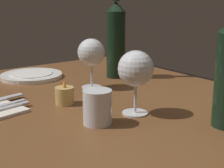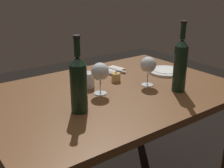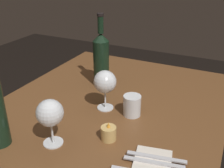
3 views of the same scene
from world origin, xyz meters
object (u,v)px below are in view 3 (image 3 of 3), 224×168
Objects in this scene: wine_glass_right at (50,114)px; fork_inner at (154,162)px; votive_candle at (109,134)px; fork_outer at (156,157)px; water_tumbler at (132,106)px; wine_bottle at (101,58)px; wine_glass_left at (105,82)px.

wine_glass_right is 0.90× the size of fork_inner.
votive_candle reaches higher than fork_inner.
votive_candle reaches higher than fork_outer.
votive_candle is 0.18m from fork_outer.
water_tumbler reaches higher than votive_candle.
wine_bottle is 0.57m from fork_outer.
fork_inner is (0.23, 0.28, -0.10)m from wine_glass_left.
votive_candle is at bearing -3.65° from water_tumbler.
wine_bottle is 1.88× the size of fork_inner.
fork_outer is at bearing 180.00° from fork_inner.
fork_inner is 0.02m from fork_outer.
wine_glass_right reaches higher than votive_candle.
wine_bottle is at bearing -136.66° from fork_inner.
fork_outer is at bearing 45.10° from wine_bottle.
fork_inner is 1.00× the size of fork_outer.
wine_bottle is (-0.19, -0.12, 0.02)m from wine_glass_left.
fork_outer is (-0.07, 0.33, -0.10)m from wine_glass_right.
fork_inner is at bearing 0.00° from fork_outer.
water_tumbler is at bearing 90.12° from wine_glass_left.
fork_inner is at bearing 50.42° from wine_glass_left.
votive_candle is (-0.10, 0.15, -0.09)m from wine_glass_right.
wine_bottle is at bearing -129.13° from water_tumbler.
votive_candle is (0.37, 0.22, -0.11)m from wine_bottle.
water_tumbler is at bearing -144.64° from fork_inner.
wine_bottle reaches higher than wine_glass_right.
fork_outer is (0.03, 0.18, -0.01)m from votive_candle.
wine_glass_left is at bearing 169.67° from wine_glass_right.
wine_bottle is at bearing -148.90° from votive_candle.
votive_candle is 0.37× the size of fork_outer.
water_tumbler is 0.45× the size of fork_inner.
wine_glass_right is 0.20m from votive_candle.
water_tumbler is 1.22× the size of votive_candle.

